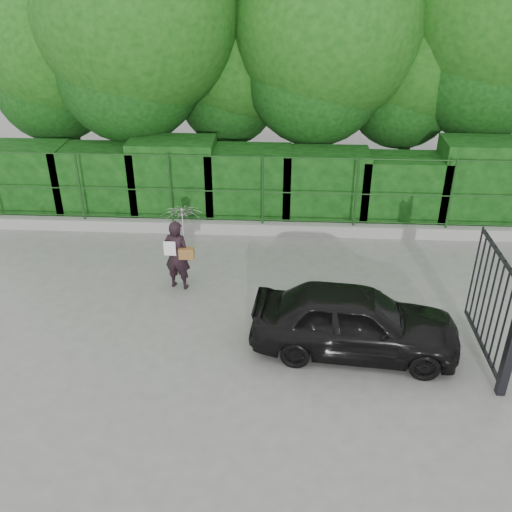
{
  "coord_description": "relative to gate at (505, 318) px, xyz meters",
  "views": [
    {
      "loc": [
        0.96,
        -8.6,
        6.54
      ],
      "look_at": [
        0.41,
        1.3,
        1.1
      ],
      "focal_mm": 40.0,
      "sensor_mm": 36.0,
      "label": 1
    }
  ],
  "objects": [
    {
      "name": "woman",
      "position": [
        -5.79,
        2.59,
        0.02
      ],
      "size": [
        0.9,
        0.87,
        1.85
      ],
      "color": "black",
      "rests_on": "ground"
    },
    {
      "name": "kerb",
      "position": [
        -4.6,
        5.22,
        -1.04
      ],
      "size": [
        14.0,
        0.25,
        0.3
      ],
      "primitive_type": "cube",
      "color": "#9E9E99",
      "rests_on": "ground"
    },
    {
      "name": "car",
      "position": [
        -2.34,
        0.58,
        -0.56
      ],
      "size": [
        3.83,
        1.84,
        1.26
      ],
      "primitive_type": "imported",
      "rotation": [
        0.0,
        0.0,
        1.47
      ],
      "color": "black",
      "rests_on": "ground"
    },
    {
      "name": "trees",
      "position": [
        -3.46,
        8.46,
        3.43
      ],
      "size": [
        17.1,
        6.15,
        8.08
      ],
      "color": "black",
      "rests_on": "ground"
    },
    {
      "name": "ground",
      "position": [
        -4.6,
        0.72,
        -1.19
      ],
      "size": [
        80.0,
        80.0,
        0.0
      ],
      "primitive_type": "plane",
      "color": "gray"
    },
    {
      "name": "gate",
      "position": [
        0.0,
        0.0,
        0.0
      ],
      "size": [
        0.22,
        2.33,
        2.36
      ],
      "color": "black",
      "rests_on": "ground"
    },
    {
      "name": "fence",
      "position": [
        -4.38,
        5.22,
        0.01
      ],
      "size": [
        14.13,
        0.06,
        1.8
      ],
      "color": "#183E16",
      "rests_on": "kerb"
    },
    {
      "name": "hedge",
      "position": [
        -4.53,
        6.22,
        -0.19
      ],
      "size": [
        14.2,
        1.2,
        2.25
      ],
      "color": "black",
      "rests_on": "ground"
    }
  ]
}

